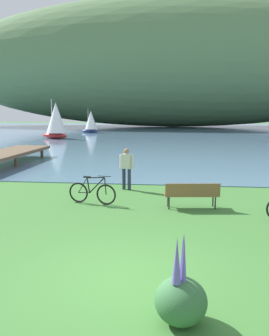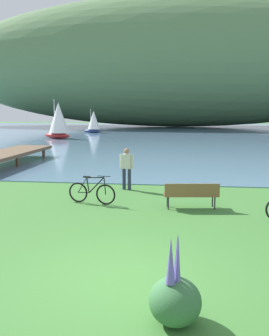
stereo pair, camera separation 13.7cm
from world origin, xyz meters
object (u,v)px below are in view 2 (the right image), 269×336
Objects in this scene: park_bench_near_camera at (191,193)px; sailboat_mid_bay at (58,120)px; sailboat_nearest_to_shore at (94,121)px; bicycle_beside_path at (92,192)px; person_at_shoreline at (127,166)px.

sailboat_mid_bay is at bearing 116.95° from park_bench_near_camera.
sailboat_nearest_to_shore is at bearing 108.01° from park_bench_near_camera.
park_bench_near_camera is 0.40× the size of sailboat_mid_bay.
sailboat_nearest_to_shore is (-9.58, 39.79, 1.34)m from bicycle_beside_path.
park_bench_near_camera is at bearing -71.99° from sailboat_nearest_to_shore.
sailboat_mid_bay reaches higher than person_at_shoreline.
sailboat_nearest_to_shore is at bearing 105.63° from person_at_shoreline.
bicycle_beside_path is 0.38× the size of sailboat_mid_bay.
bicycle_beside_path is (-3.43, 0.25, -0.12)m from park_bench_near_camera.
park_bench_near_camera is 1.05× the size of bicycle_beside_path.
bicycle_beside_path is at bearing -76.46° from sailboat_nearest_to_shore.
person_at_shoreline is (-2.53, 2.57, 0.46)m from park_bench_near_camera.
bicycle_beside_path is at bearing -111.11° from person_at_shoreline.
park_bench_near_camera is at bearing -63.05° from sailboat_mid_bay.
person_at_shoreline is 0.47× the size of sailboat_nearest_to_shore.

